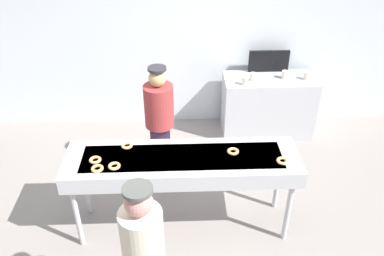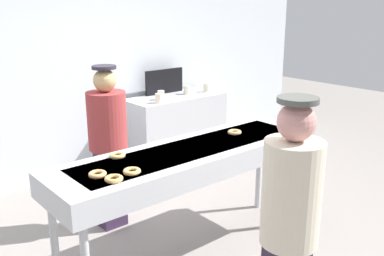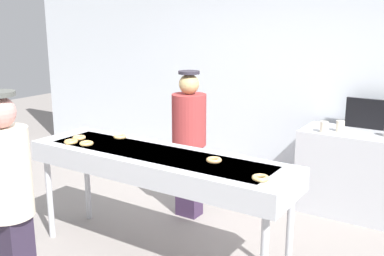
{
  "view_description": "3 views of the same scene",
  "coord_description": "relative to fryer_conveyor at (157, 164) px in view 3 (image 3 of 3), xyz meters",
  "views": [
    {
      "loc": [
        -0.02,
        -3.25,
        3.43
      ],
      "look_at": [
        0.11,
        0.27,
        1.14
      ],
      "focal_mm": 37.54,
      "sensor_mm": 36.0,
      "label": 1
    },
    {
      "loc": [
        -2.13,
        -2.5,
        2.08
      ],
      "look_at": [
        0.26,
        0.32,
        1.01
      ],
      "focal_mm": 40.69,
      "sensor_mm": 36.0,
      "label": 2
    },
    {
      "loc": [
        2.18,
        -2.85,
        2.05
      ],
      "look_at": [
        0.19,
        0.24,
        1.15
      ],
      "focal_mm": 41.9,
      "sensor_mm": 36.0,
      "label": 3
    }
  ],
  "objects": [
    {
      "name": "back_wall",
      "position": [
        0.0,
        2.33,
        0.64
      ],
      "size": [
        8.0,
        0.12,
        3.01
      ],
      "primitive_type": "cube",
      "color": "silver",
      "rests_on": "ground"
    },
    {
      "name": "fryer_conveyor",
      "position": [
        0.0,
        0.0,
        0.0
      ],
      "size": [
        2.39,
        0.65,
        0.96
      ],
      "color": "#B7BABF",
      "rests_on": "ground"
    },
    {
      "name": "glazed_donut_0",
      "position": [
        -0.58,
        0.2,
        0.11
      ],
      "size": [
        0.17,
        0.17,
        0.03
      ],
      "primitive_type": "torus",
      "rotation": [
        0.0,
        0.0,
        2.45
      ],
      "color": "#EBBC6D",
      "rests_on": "fryer_conveyor"
    },
    {
      "name": "glazed_donut_1",
      "position": [
        1.0,
        -0.13,
        0.11
      ],
      "size": [
        0.17,
        0.17,
        0.03
      ],
      "primitive_type": "torus",
      "rotation": [
        0.0,
        0.0,
        0.94
      ],
      "color": "#E1B96E",
      "rests_on": "fryer_conveyor"
    },
    {
      "name": "glazed_donut_2",
      "position": [
        -0.83,
        -0.18,
        0.11
      ],
      "size": [
        0.17,
        0.17,
        0.03
      ],
      "primitive_type": "torus",
      "rotation": [
        0.0,
        0.0,
        0.6
      ],
      "color": "#E1A85D",
      "rests_on": "fryer_conveyor"
    },
    {
      "name": "glazed_donut_3",
      "position": [
        0.52,
        0.05,
        0.11
      ],
      "size": [
        0.16,
        0.16,
        0.03
      ],
      "primitive_type": "torus",
      "rotation": [
        0.0,
        0.0,
        1.93
      ],
      "color": "tan",
      "rests_on": "fryer_conveyor"
    },
    {
      "name": "glazed_donut_4",
      "position": [
        -0.87,
        -0.04,
        0.11
      ],
      "size": [
        0.16,
        0.16,
        0.03
      ],
      "primitive_type": "torus",
      "rotation": [
        0.0,
        0.0,
        1.09
      ],
      "color": "#E3A964",
      "rests_on": "fryer_conveyor"
    },
    {
      "name": "glazed_donut_5",
      "position": [
        -0.67,
        -0.15,
        0.11
      ],
      "size": [
        0.14,
        0.14,
        0.03
      ],
      "primitive_type": "torus",
      "rotation": [
        0.0,
        0.0,
        1.7
      ],
      "color": "#DFB062",
      "rests_on": "fryer_conveyor"
    },
    {
      "name": "worker_baker",
      "position": [
        -0.26,
        0.9,
        0.01
      ],
      "size": [
        0.35,
        0.35,
        1.55
      ],
      "rotation": [
        0.0,
        0.0,
        3.08
      ],
      "color": "#392743",
      "rests_on": "ground"
    },
    {
      "name": "customer_waiting",
      "position": [
        -0.32,
        -1.2,
        0.03
      ],
      "size": [
        0.32,
        0.32,
        1.62
      ],
      "rotation": [
        0.0,
        0.0,
        -0.18
      ],
      "color": "#2C2336",
      "rests_on": "ground"
    },
    {
      "name": "prep_counter",
      "position": [
        1.3,
        1.88,
        -0.42
      ],
      "size": [
        1.32,
        0.57,
        0.9
      ],
      "primitive_type": "cube",
      "color": "#B7BABF",
      "rests_on": "ground"
    },
    {
      "name": "paper_cup_0",
      "position": [
        0.89,
        1.69,
        0.09
      ],
      "size": [
        0.09,
        0.09,
        0.12
      ],
      "primitive_type": "cylinder",
      "color": "beige",
      "rests_on": "prep_counter"
    },
    {
      "name": "paper_cup_3",
      "position": [
        1.02,
        1.82,
        0.09
      ],
      "size": [
        0.09,
        0.09,
        0.12
      ],
      "primitive_type": "cylinder",
      "color": "beige",
      "rests_on": "prep_counter"
    },
    {
      "name": "menu_display",
      "position": [
        1.3,
        2.11,
        0.19
      ],
      "size": [
        0.59,
        0.04,
        0.32
      ],
      "primitive_type": "cube",
      "color": "black",
      "rests_on": "prep_counter"
    }
  ]
}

